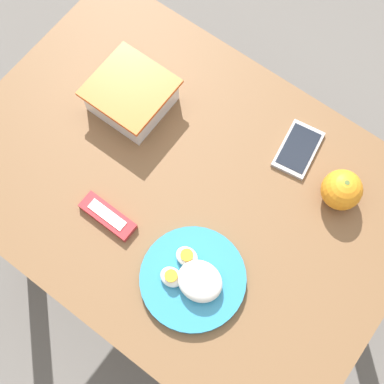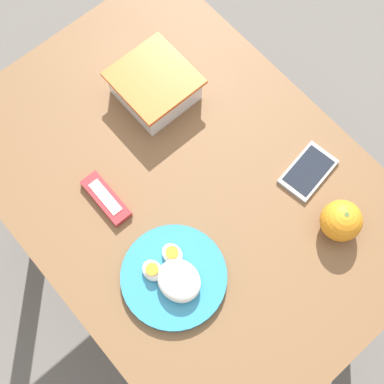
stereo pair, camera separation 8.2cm
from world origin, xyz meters
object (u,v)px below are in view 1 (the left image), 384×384
(food_container, at_px, (132,96))
(cell_phone, at_px, (298,149))
(rice_plate, at_px, (194,278))
(orange_fruit, at_px, (342,190))
(candy_bar, at_px, (108,216))

(food_container, distance_m, cell_phone, 0.39)
(food_container, relative_size, rice_plate, 0.78)
(food_container, relative_size, orange_fruit, 1.96)
(food_container, xyz_separation_m, candy_bar, (0.13, -0.25, -0.02))
(rice_plate, distance_m, candy_bar, 0.23)
(orange_fruit, height_order, cell_phone, orange_fruit)
(food_container, xyz_separation_m, rice_plate, (0.36, -0.25, -0.02))
(rice_plate, distance_m, cell_phone, 0.37)
(cell_phone, bearing_deg, candy_bar, -122.69)
(rice_plate, bearing_deg, food_container, 145.37)
(cell_phone, bearing_deg, orange_fruit, -18.73)
(orange_fruit, bearing_deg, candy_bar, -137.96)
(food_container, relative_size, cell_phone, 1.25)
(candy_bar, xyz_separation_m, cell_phone, (0.24, 0.37, -0.00))
(candy_bar, bearing_deg, orange_fruit, 42.04)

